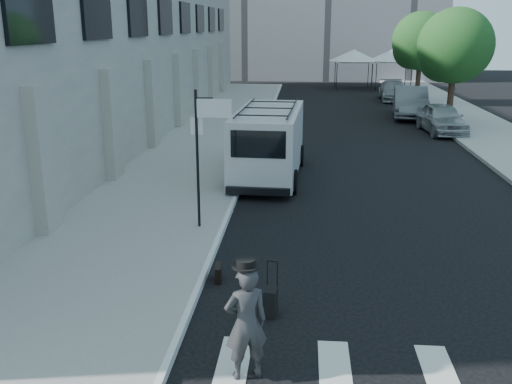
% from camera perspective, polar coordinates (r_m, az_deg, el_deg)
% --- Properties ---
extents(ground, '(120.00, 120.00, 0.00)m').
position_cam_1_polar(ground, '(11.70, 4.27, -9.78)').
color(ground, black).
rests_on(ground, ground).
extents(sidewalk_left, '(4.50, 48.00, 0.15)m').
position_cam_1_polar(sidewalk_left, '(27.32, -4.29, 5.64)').
color(sidewalk_left, gray).
rests_on(sidewalk_left, ground).
extents(sidewalk_right, '(4.00, 56.00, 0.15)m').
position_cam_1_polar(sidewalk_right, '(32.20, 21.07, 6.23)').
color(sidewalk_right, gray).
rests_on(sidewalk_right, ground).
extents(building_left, '(10.00, 44.00, 12.00)m').
position_cam_1_polar(building_left, '(30.76, -18.02, 17.22)').
color(building_left, gray).
rests_on(building_left, ground).
extents(sign_pole, '(1.03, 0.07, 3.50)m').
position_cam_1_polar(sign_pole, '(14.14, -5.02, 6.15)').
color(sign_pole, black).
rests_on(sign_pole, sidewalk_left).
extents(tree_near, '(3.80, 3.83, 6.03)m').
position_cam_1_polar(tree_near, '(31.58, 19.04, 13.40)').
color(tree_near, black).
rests_on(tree_near, ground).
extents(tree_far, '(3.80, 3.83, 6.03)m').
position_cam_1_polar(tree_far, '(40.37, 15.98, 14.12)').
color(tree_far, black).
rests_on(tree_far, ground).
extents(tent_left, '(4.00, 4.00, 3.20)m').
position_cam_1_polar(tent_left, '(48.73, 9.75, 13.30)').
color(tent_left, black).
rests_on(tent_left, ground).
extents(tent_right, '(4.00, 4.00, 3.20)m').
position_cam_1_polar(tent_right, '(49.59, 13.49, 13.14)').
color(tent_right, black).
rests_on(tent_right, ground).
extents(businessman, '(0.77, 0.65, 1.81)m').
position_cam_1_polar(businessman, '(8.66, -1.00, -12.98)').
color(businessman, '#363638').
rests_on(businessman, ground).
extents(briefcase, '(0.16, 0.45, 0.34)m').
position_cam_1_polar(briefcase, '(12.04, -3.79, -8.09)').
color(briefcase, black).
rests_on(briefcase, ground).
extents(suitcase, '(0.26, 0.39, 1.03)m').
position_cam_1_polar(suitcase, '(10.65, 1.48, -10.89)').
color(suitcase, black).
rests_on(suitcase, ground).
extents(cargo_van, '(2.46, 6.39, 2.36)m').
position_cam_1_polar(cargo_van, '(19.92, 1.32, 5.02)').
color(cargo_van, silver).
rests_on(cargo_van, ground).
extents(parked_car_a, '(2.02, 4.39, 1.46)m').
position_cam_1_polar(parked_car_a, '(29.70, 18.09, 7.03)').
color(parked_car_a, '#A1A4A9').
rests_on(parked_car_a, ground).
extents(parked_car_b, '(2.43, 5.41, 1.72)m').
position_cam_1_polar(parked_car_b, '(34.36, 15.19, 8.66)').
color(parked_car_b, slate).
rests_on(parked_car_b, ground).
extents(parked_car_c, '(2.01, 4.69, 1.35)m').
position_cam_1_polar(parked_car_c, '(41.94, 13.60, 9.82)').
color(parked_car_c, gray).
rests_on(parked_car_c, ground).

